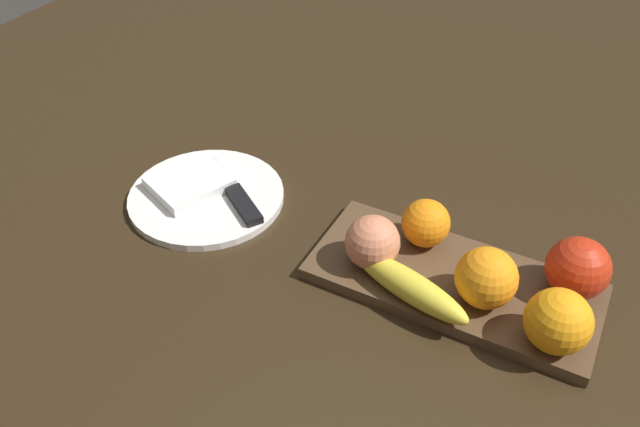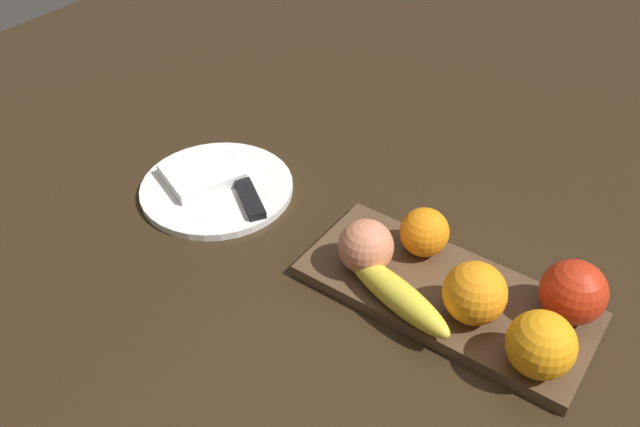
{
  "view_description": "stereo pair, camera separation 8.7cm",
  "coord_description": "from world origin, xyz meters",
  "px_view_note": "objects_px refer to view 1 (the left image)",
  "views": [
    {
      "loc": [
        -0.09,
        0.61,
        0.61
      ],
      "look_at": [
        0.22,
        0.02,
        0.05
      ],
      "focal_mm": 36.31,
      "sensor_mm": 36.0,
      "label": 1
    },
    {
      "loc": [
        -0.16,
        0.57,
        0.61
      ],
      "look_at": [
        0.22,
        0.02,
        0.05
      ],
      "focal_mm": 36.31,
      "sensor_mm": 36.0,
      "label": 2
    }
  ],
  "objects_px": {
    "banana": "(410,286)",
    "folded_napkin": "(190,183)",
    "fruit_tray": "(453,282)",
    "apple": "(578,268)",
    "dinner_plate": "(207,196)",
    "orange_near_apple": "(426,223)",
    "orange_near_banana": "(486,278)",
    "knife": "(240,199)",
    "orange_center": "(558,321)",
    "peach": "(372,242)"
  },
  "relations": [
    {
      "from": "apple",
      "to": "dinner_plate",
      "type": "bearing_deg",
      "value": 4.98
    },
    {
      "from": "fruit_tray",
      "to": "folded_napkin",
      "type": "xyz_separation_m",
      "value": [
        0.42,
        0.0,
        0.01
      ]
    },
    {
      "from": "peach",
      "to": "knife",
      "type": "bearing_deg",
      "value": -7.98
    },
    {
      "from": "banana",
      "to": "orange_near_banana",
      "type": "xyz_separation_m",
      "value": [
        -0.08,
        -0.04,
        0.02
      ]
    },
    {
      "from": "peach",
      "to": "orange_center",
      "type": "bearing_deg",
      "value": 174.09
    },
    {
      "from": "banana",
      "to": "orange_near_apple",
      "type": "distance_m",
      "value": 0.11
    },
    {
      "from": "apple",
      "to": "orange_center",
      "type": "relative_size",
      "value": 1.03
    },
    {
      "from": "banana",
      "to": "orange_near_apple",
      "type": "bearing_deg",
      "value": -63.54
    },
    {
      "from": "folded_napkin",
      "to": "orange_center",
      "type": "bearing_deg",
      "value": 174.8
    },
    {
      "from": "orange_near_apple",
      "to": "peach",
      "type": "relative_size",
      "value": 0.91
    },
    {
      "from": "orange_near_banana",
      "to": "folded_napkin",
      "type": "xyz_separation_m",
      "value": [
        0.46,
        -0.02,
        -0.04
      ]
    },
    {
      "from": "orange_near_banana",
      "to": "orange_center",
      "type": "distance_m",
      "value": 0.09
    },
    {
      "from": "folded_napkin",
      "to": "knife",
      "type": "bearing_deg",
      "value": -175.7
    },
    {
      "from": "dinner_plate",
      "to": "folded_napkin",
      "type": "height_order",
      "value": "folded_napkin"
    },
    {
      "from": "dinner_plate",
      "to": "knife",
      "type": "height_order",
      "value": "knife"
    },
    {
      "from": "banana",
      "to": "knife",
      "type": "distance_m",
      "value": 0.3
    },
    {
      "from": "orange_near_apple",
      "to": "orange_near_banana",
      "type": "bearing_deg",
      "value": 146.6
    },
    {
      "from": "fruit_tray",
      "to": "folded_napkin",
      "type": "relative_size",
      "value": 3.39
    },
    {
      "from": "knife",
      "to": "banana",
      "type": "bearing_deg",
      "value": -158.4
    },
    {
      "from": "orange_near_apple",
      "to": "folded_napkin",
      "type": "distance_m",
      "value": 0.36
    },
    {
      "from": "orange_near_banana",
      "to": "dinner_plate",
      "type": "relative_size",
      "value": 0.33
    },
    {
      "from": "apple",
      "to": "knife",
      "type": "height_order",
      "value": "apple"
    },
    {
      "from": "peach",
      "to": "knife",
      "type": "distance_m",
      "value": 0.23
    },
    {
      "from": "orange_near_apple",
      "to": "knife",
      "type": "bearing_deg",
      "value": 8.16
    },
    {
      "from": "folded_napkin",
      "to": "knife",
      "type": "distance_m",
      "value": 0.09
    },
    {
      "from": "apple",
      "to": "orange_near_banana",
      "type": "height_order",
      "value": "apple"
    },
    {
      "from": "orange_near_apple",
      "to": "orange_near_banana",
      "type": "height_order",
      "value": "orange_near_banana"
    },
    {
      "from": "peach",
      "to": "dinner_plate",
      "type": "xyz_separation_m",
      "value": [
        0.28,
        -0.03,
        -0.05
      ]
    },
    {
      "from": "fruit_tray",
      "to": "peach",
      "type": "xyz_separation_m",
      "value": [
        0.1,
        0.03,
        0.04
      ]
    },
    {
      "from": "banana",
      "to": "orange_near_apple",
      "type": "xyz_separation_m",
      "value": [
        0.02,
        -0.1,
        0.01
      ]
    },
    {
      "from": "fruit_tray",
      "to": "orange_near_banana",
      "type": "xyz_separation_m",
      "value": [
        -0.04,
        0.02,
        0.05
      ]
    },
    {
      "from": "banana",
      "to": "peach",
      "type": "distance_m",
      "value": 0.08
    },
    {
      "from": "orange_center",
      "to": "dinner_plate",
      "type": "height_order",
      "value": "orange_center"
    },
    {
      "from": "orange_center",
      "to": "dinner_plate",
      "type": "relative_size",
      "value": 0.33
    },
    {
      "from": "apple",
      "to": "orange_near_banana",
      "type": "relative_size",
      "value": 1.03
    },
    {
      "from": "peach",
      "to": "dinner_plate",
      "type": "bearing_deg",
      "value": -5.13
    },
    {
      "from": "dinner_plate",
      "to": "knife",
      "type": "relative_size",
      "value": 1.44
    },
    {
      "from": "folded_napkin",
      "to": "orange_near_banana",
      "type": "bearing_deg",
      "value": 177.32
    },
    {
      "from": "orange_near_apple",
      "to": "dinner_plate",
      "type": "height_order",
      "value": "orange_near_apple"
    },
    {
      "from": "knife",
      "to": "dinner_plate",
      "type": "bearing_deg",
      "value": 40.76
    },
    {
      "from": "banana",
      "to": "orange_near_banana",
      "type": "relative_size",
      "value": 2.24
    },
    {
      "from": "dinner_plate",
      "to": "peach",
      "type": "bearing_deg",
      "value": 174.87
    },
    {
      "from": "dinner_plate",
      "to": "apple",
      "type": "bearing_deg",
      "value": -175.02
    },
    {
      "from": "banana",
      "to": "orange_center",
      "type": "distance_m",
      "value": 0.17
    },
    {
      "from": "banana",
      "to": "folded_napkin",
      "type": "distance_m",
      "value": 0.38
    },
    {
      "from": "orange_near_apple",
      "to": "orange_near_banana",
      "type": "distance_m",
      "value": 0.12
    },
    {
      "from": "fruit_tray",
      "to": "banana",
      "type": "distance_m",
      "value": 0.08
    },
    {
      "from": "fruit_tray",
      "to": "apple",
      "type": "relative_size",
      "value": 4.7
    },
    {
      "from": "fruit_tray",
      "to": "orange_near_apple",
      "type": "height_order",
      "value": "orange_near_apple"
    },
    {
      "from": "apple",
      "to": "folded_napkin",
      "type": "relative_size",
      "value": 0.72
    }
  ]
}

